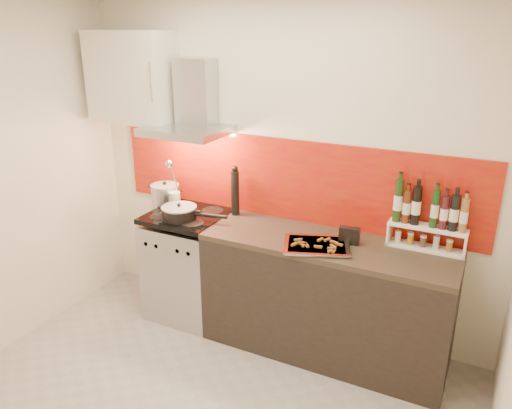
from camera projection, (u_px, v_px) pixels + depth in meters
The scene contains 13 objects.
back_wall at pixel (282, 169), 3.86m from camera, with size 3.40×0.02×2.60m, color silver.
backsplash at pixel (287, 180), 3.86m from camera, with size 3.00×0.02×0.64m, color #A10811.
range_stove at pixel (189, 265), 4.20m from camera, with size 0.60×0.60×0.91m.
counter at pixel (325, 297), 3.69m from camera, with size 1.80×0.60×0.90m.
range_hood at pixel (192, 108), 3.87m from camera, with size 0.62×0.50×0.61m.
upper_cabinet at pixel (133, 77), 4.02m from camera, with size 0.70×0.35×0.72m, color silver.
stock_pot at pixel (165, 195), 4.21m from camera, with size 0.24×0.24×0.21m.
saute_pan at pixel (180, 212), 3.92m from camera, with size 0.54×0.28×0.13m.
utensil_jar at pixel (174, 195), 4.09m from camera, with size 0.09×0.14×0.44m.
pepper_mill at pixel (235, 191), 3.98m from camera, with size 0.06×0.06×0.41m.
step_shelf at pixel (427, 220), 3.36m from camera, with size 0.52×0.14×0.47m.
caddy_box at pixel (349, 236), 3.49m from camera, with size 0.14×0.06×0.12m, color black.
baking_tray at pixel (317, 245), 3.45m from camera, with size 0.54×0.48×0.03m.
Camera 1 is at (1.48, -2.02, 2.37)m, focal length 35.00 mm.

